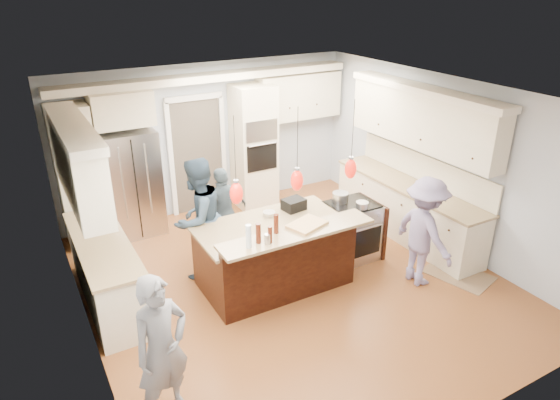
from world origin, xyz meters
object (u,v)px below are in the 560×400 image
Objects in this scene: island_range at (352,230)px; person_bar_end at (162,349)px; person_far_left at (198,219)px; refrigerator at (131,183)px; kitchen_island at (274,254)px.

island_range is 3.82m from person_bar_end.
island_range is at bearing 133.01° from person_far_left.
person_far_left reaches higher than island_range.
island_range is 2.37m from person_far_left.
person_bar_end is at bearing -100.42° from refrigerator.
person_far_left is at bearing -74.61° from refrigerator.
refrigerator is at bearing 61.94° from person_bar_end.
refrigerator is 1.96× the size of island_range.
island_range is at bearing -42.59° from refrigerator.
refrigerator is at bearing 137.41° from island_range.
person_bar_end is at bearing 32.07° from person_far_left.
person_far_left is at bearing 136.20° from kitchen_island.
refrigerator reaches higher than kitchen_island.
person_far_left is (1.24, 2.29, 0.10)m from person_bar_end.
kitchen_island is at bearing 106.77° from person_far_left.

